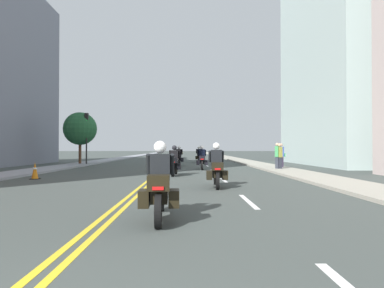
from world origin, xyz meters
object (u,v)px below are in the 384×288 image
motorcycle_2 (174,163)px  pedestrian_1 (281,156)px  traffic_light_near (87,129)px  motorcycle_1 (216,169)px  motorcycle_4 (179,158)px  traffic_cone_0 (35,171)px  motorcycle_3 (202,160)px  motorcycle_0 (160,188)px  motorcycle_5 (199,156)px  pedestrian_0 (279,156)px  street_tree_0 (80,129)px  pedestrian_2 (277,156)px

motorcycle_2 → pedestrian_1: size_ratio=1.28×
motorcycle_2 → traffic_light_near: 13.57m
motorcycle_1 → pedestrian_1: bearing=65.1°
motorcycle_2 → motorcycle_4: motorcycle_4 is taller
pedestrian_1 → traffic_cone_0: bearing=-155.4°
motorcycle_1 → motorcycle_3: bearing=92.6°
motorcycle_0 → motorcycle_4: (-0.13, 20.36, 0.02)m
motorcycle_4 → motorcycle_5: 6.00m
traffic_light_near → pedestrian_1: size_ratio=2.49×
pedestrian_0 → traffic_cone_0: bearing=97.5°
motorcycle_4 → street_tree_0: bearing=169.5°
street_tree_0 → motorcycle_0: bearing=-68.3°
motorcycle_5 → pedestrian_0: size_ratio=1.31×
motorcycle_0 → pedestrian_2: bearing=63.9°
traffic_cone_0 → street_tree_0: 13.88m
traffic_light_near → pedestrian_2: size_ratio=2.47×
motorcycle_0 → pedestrian_0: (6.57, 14.66, 0.27)m
motorcycle_1 → motorcycle_5: size_ratio=0.97×
motorcycle_4 → pedestrian_2: (6.57, -5.64, 0.27)m
motorcycle_0 → pedestrian_2: (6.44, 14.72, 0.29)m
pedestrian_2 → pedestrian_1: bearing=-174.1°
motorcycle_1 → pedestrian_0: size_ratio=1.27×
street_tree_0 → traffic_light_near: bearing=-43.5°
motorcycle_4 → traffic_light_near: (-7.94, 1.10, 2.42)m
motorcycle_3 → street_tree_0: size_ratio=0.45×
traffic_cone_0 → pedestrian_0: (13.14, 5.85, 0.52)m
motorcycle_0 → motorcycle_4: bearing=87.9°
motorcycle_3 → motorcycle_1: bearing=-88.4°
motorcycle_1 → traffic_light_near: bearing=123.3°
motorcycle_3 → traffic_light_near: bearing=149.6°
motorcycle_0 → traffic_cone_0: 10.99m
traffic_cone_0 → street_tree_0: (-2.29, 13.40, 2.77)m
motorcycle_0 → motorcycle_3: 15.65m
motorcycle_2 → motorcycle_3: motorcycle_3 is taller
motorcycle_4 → pedestrian_1: bearing=-27.4°
traffic_light_near → pedestrian_2: (14.51, -6.74, -2.15)m
motorcycle_4 → pedestrian_0: (6.70, -5.70, 0.25)m
motorcycle_1 → pedestrian_1: size_ratio=1.25×
motorcycle_5 → pedestrian_1: bearing=-62.3°
motorcycle_5 → traffic_cone_0: 19.15m
traffic_light_near → pedestrian_0: bearing=-24.9°
motorcycle_0 → street_tree_0: size_ratio=0.49×
pedestrian_0 → motorcycle_5: bearing=6.5°
pedestrian_2 → street_tree_0: bearing=-85.9°
traffic_light_near → street_tree_0: 1.09m
motorcycle_1 → motorcycle_0: bearing=-104.5°
motorcycle_0 → motorcycle_5: size_ratio=0.98×
traffic_light_near → pedestrian_1: 16.22m
motorcycle_4 → pedestrian_0: bearing=-38.9°
motorcycle_1 → pedestrian_1: 12.22m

